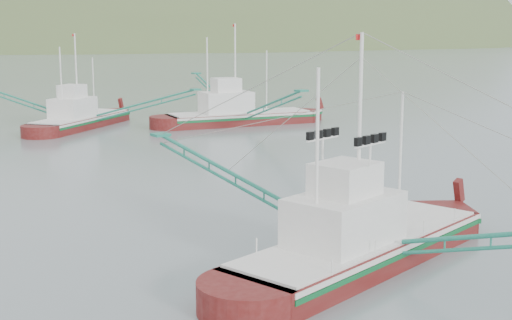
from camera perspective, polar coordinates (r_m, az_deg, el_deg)
ground at (r=33.34m, az=5.77°, el=-6.96°), size 1200.00×1200.00×0.00m
main_boat at (r=30.65m, az=8.44°, el=-4.72°), size 14.93×25.66×10.58m
bg_boat_far at (r=75.53m, az=-13.92°, el=4.20°), size 19.91×22.31×10.35m
bg_boat_right at (r=75.82m, az=-1.42°, el=4.29°), size 16.07×28.00×11.43m
headland_right at (r=523.88m, az=-3.95°, el=9.22°), size 684.00×432.00×306.00m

